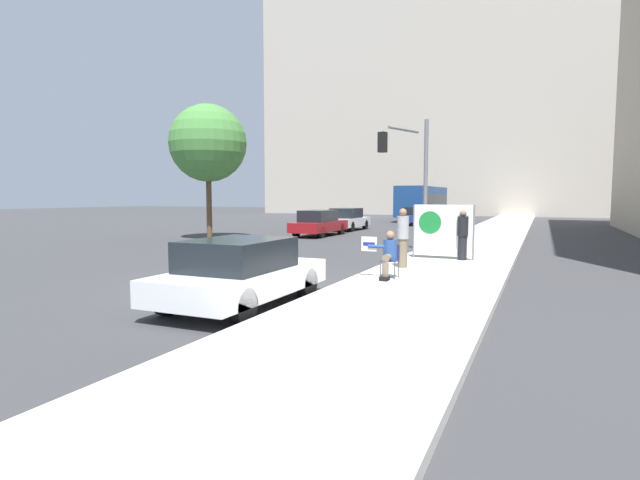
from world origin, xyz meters
The scene contains 14 objects.
ground_plane centered at (0.00, 0.00, 0.00)m, with size 160.00×160.00×0.00m, color #38383A.
sidewalk_curb centered at (3.85, 15.00, 0.08)m, with size 3.65×90.00×0.16m, color beige.
building_backdrop_far centered at (-2.00, 54.57, 17.09)m, with size 52.00×12.00×34.18m.
seated_protester centered at (2.96, 1.87, 0.80)m, with size 0.94×0.77×1.19m.
jogger_on_sidewalk centered at (2.78, 3.92, 1.03)m, with size 0.34×0.34×1.71m.
pedestrian_behind centered at (4.12, 6.37, 0.98)m, with size 0.34×0.34×1.62m.
protest_banner centered at (3.46, 6.42, 1.10)m, with size 2.00×0.06×1.78m.
traffic_light_pole centered at (1.43, 9.71, 3.53)m, with size 2.24×2.01×5.03m.
parked_car_curbside centered at (0.96, -1.74, 0.69)m, with size 1.89×4.11×1.37m.
car_on_road_nearest centered at (-5.02, 15.35, 0.72)m, with size 1.71×4.57×1.45m.
car_on_road_midblock centered at (-5.29, 20.45, 0.72)m, with size 1.78×4.28×1.45m.
car_on_road_distant centered at (-2.50, 28.65, 0.70)m, with size 1.80×4.76×1.39m.
city_bus_on_road centered at (-3.84, 36.33, 1.80)m, with size 2.48×11.38×3.12m.
street_tree_near_curb centered at (-9.36, 11.13, 4.92)m, with size 3.95×3.95×6.91m.
Camera 1 is at (6.46, -10.14, 2.21)m, focal length 28.00 mm.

